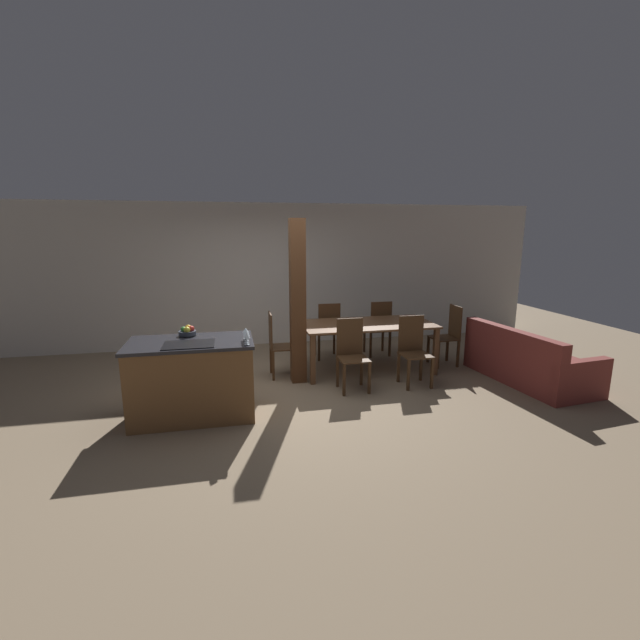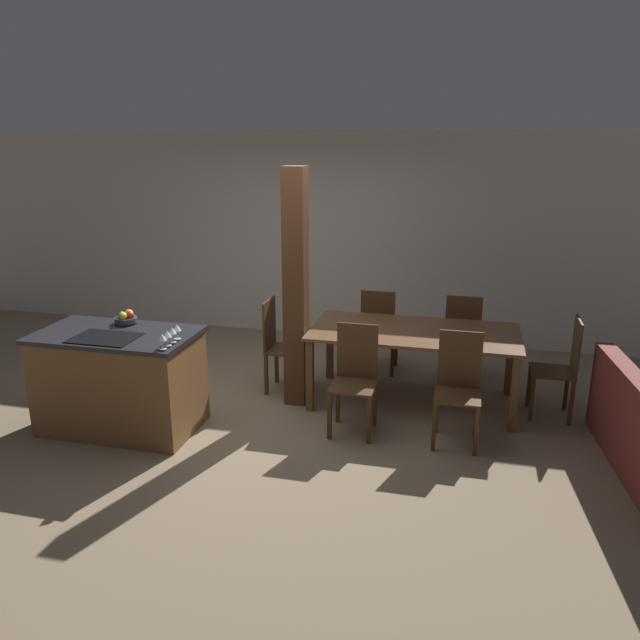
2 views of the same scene
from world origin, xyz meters
The scene contains 17 objects.
ground_plane centered at (0.00, 0.00, 0.00)m, with size 16.00×16.00×0.00m, color #847056.
wall_back centered at (0.00, 2.67, 1.35)m, with size 11.20×0.08×2.70m.
kitchen_island centered at (-1.11, -0.55, 0.47)m, with size 1.44×0.82×0.94m.
fruit_bowl centered at (-1.16, -0.28, 0.99)m, with size 0.21×0.21×0.12m.
wine_glass_near centered at (-0.47, -0.89, 1.04)m, with size 0.07×0.07×0.13m.
wine_glass_middle centered at (-0.47, -0.80, 1.04)m, with size 0.07×0.07×0.13m.
wine_glass_far centered at (-0.47, -0.71, 1.04)m, with size 0.07×0.07×0.13m.
wine_glass_end centered at (-0.47, -0.62, 1.04)m, with size 0.07×0.07×0.13m.
dining_table centered at (1.46, 0.66, 0.68)m, with size 2.05×1.02×0.77m.
dining_chair_near_left centered at (0.99, -0.07, 0.51)m, with size 0.40×0.40×0.99m.
dining_chair_near_right centered at (1.92, -0.07, 0.51)m, with size 0.40×0.40×0.99m.
dining_chair_far_left centered at (0.99, 1.39, 0.51)m, with size 0.40×0.40×0.99m.
dining_chair_far_right centered at (1.92, 1.39, 0.51)m, with size 0.40×0.40×0.99m.
dining_chair_head_end centered at (0.05, 0.66, 0.51)m, with size 0.40×0.40×0.99m.
dining_chair_foot_end centered at (2.86, 0.66, 0.51)m, with size 0.40×0.40×0.99m.
couch centered at (3.61, -0.33, 0.27)m, with size 1.08×1.95×0.81m.
timber_post centered at (0.31, 0.38, 1.18)m, with size 0.21×0.21×2.36m.
Camera 1 is at (-0.65, -5.58, 2.19)m, focal length 24.00 mm.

